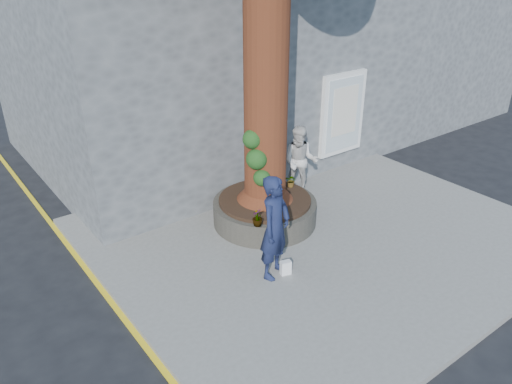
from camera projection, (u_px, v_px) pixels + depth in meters
ground at (296, 282)px, 9.47m from camera, size 120.00×120.00×0.00m
pavement at (318, 233)px, 10.97m from camera, size 9.00×8.00×0.12m
yellow_line at (123, 318)px, 8.55m from camera, size 0.10×30.00×0.01m
stone_shop at (202, 43)px, 14.56m from camera, size 10.30×8.30×6.30m
neighbour_shop at (383, 25)px, 18.94m from camera, size 6.00×8.00×6.00m
planter at (265, 210)px, 11.15m from camera, size 2.30×2.30×0.60m
man at (275, 228)px, 9.06m from camera, size 0.87×0.73×2.03m
woman at (300, 161)px, 12.16m from camera, size 1.07×1.09×1.77m
shopping_bag at (286, 268)px, 9.44m from camera, size 0.23×0.17×0.28m
plant_a at (268, 170)px, 11.95m from camera, size 0.22×0.21×0.35m
plant_b at (265, 177)px, 11.63m from camera, size 0.26×0.26×0.34m
plant_c at (257, 217)px, 9.87m from camera, size 0.29×0.29×0.37m
plant_d at (291, 181)px, 11.48m from camera, size 0.34×0.35×0.29m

